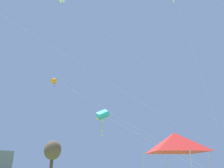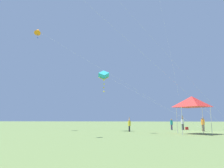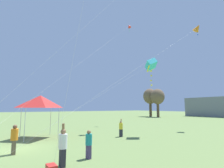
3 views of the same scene
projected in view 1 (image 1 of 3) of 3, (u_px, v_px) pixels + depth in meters
tree_near_right at (53, 151)px, 55.25m from camera, size 4.28×4.28×8.64m
festival_tent at (175, 142)px, 13.54m from camera, size 3.21×3.21×4.09m
kite_orange_diamond_2 at (55, 80)px, 33.41m from camera, size 1.74×24.34×15.50m
kite_cyan_box_4 at (103, 115)px, 24.82m from camera, size 1.57×14.33×8.44m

